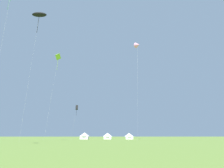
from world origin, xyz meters
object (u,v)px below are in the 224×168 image
object	(u,v)px
festival_tent_left	(108,136)
festival_tent_center	(129,136)
kite_lime_diamond	(58,58)
kite_black_parafoil	(39,15)
kite_black_box	(77,108)
kite_pink_delta	(137,45)
kite_green_diamond	(9,4)
festival_tent_right	(84,136)

from	to	relation	value
festival_tent_left	festival_tent_center	world-z (taller)	festival_tent_left
kite_lime_diamond	festival_tent_left	world-z (taller)	kite_lime_diamond
kite_black_parafoil	festival_tent_left	size ratio (longest dim) A/B	9.15
kite_black_parafoil	kite_black_box	bearing A→B (deg)	67.79
kite_lime_diamond	festival_tent_center	distance (m)	40.99
kite_black_box	kite_black_parafoil	xyz separation A→B (m)	(-8.07, -19.77, 22.74)
kite_pink_delta	festival_tent_left	size ratio (longest dim) A/B	9.74
kite_green_diamond	kite_pink_delta	world-z (taller)	kite_pink_delta
kite_lime_diamond	festival_tent_left	xyz separation A→B (m)	(18.49, 13.13, -27.77)
festival_tent_left	festival_tent_right	bearing A→B (deg)	180.00
kite_black_box	kite_black_parafoil	world-z (taller)	kite_black_parafoil
kite_lime_diamond	festival_tent_center	size ratio (longest dim) A/B	8.39
kite_pink_delta	festival_tent_center	xyz separation A→B (m)	(-2.95, 12.14, -34.01)
kite_pink_delta	festival_tent_right	distance (m)	41.59
kite_lime_diamond	festival_tent_left	distance (m)	35.85
kite_green_diamond	festival_tent_right	bearing A→B (deg)	69.98
kite_green_diamond	festival_tent_left	world-z (taller)	kite_green_diamond
festival_tent_center	kite_pink_delta	bearing A→B (deg)	-76.33
kite_green_diamond	festival_tent_center	bearing A→B (deg)	50.20
kite_lime_diamond	festival_tent_left	bearing A→B (deg)	35.38
kite_black_box	festival_tent_right	distance (m)	15.10
kite_black_box	kite_black_parafoil	size ratio (longest dim) A/B	0.34
kite_black_parafoil	festival_tent_center	size ratio (longest dim) A/B	9.29
kite_black_box	kite_lime_diamond	bearing A→B (deg)	-169.46
kite_black_parafoil	festival_tent_right	world-z (taller)	kite_black_parafoil
kite_black_parafoil	festival_tent_right	size ratio (longest dim) A/B	8.57
kite_black_box	festival_tent_center	xyz separation A→B (m)	(19.36, 11.68, -9.56)
kite_lime_diamond	kite_black_parafoil	xyz separation A→B (m)	(-0.30, -18.32, 4.51)
kite_lime_diamond	kite_black_parafoil	distance (m)	18.87
festival_tent_center	kite_black_box	bearing A→B (deg)	-148.89
kite_green_diamond	kite_black_parafoil	world-z (taller)	kite_black_parafoil
festival_tent_left	kite_black_box	bearing A→B (deg)	-132.54
kite_green_diamond	kite_black_parafoil	distance (m)	8.24
festival_tent_right	festival_tent_left	bearing A→B (deg)	0.00
kite_green_diamond	festival_tent_center	size ratio (longest dim) A/B	9.18
kite_green_diamond	festival_tent_left	xyz separation A→B (m)	(23.10, 38.09, -29.99)
kite_black_box	festival_tent_center	distance (m)	24.55
kite_lime_diamond	festival_tent_center	bearing A→B (deg)	25.83
kite_pink_delta	kite_black_parafoil	world-z (taller)	kite_pink_delta
kite_pink_delta	kite_black_parafoil	xyz separation A→B (m)	(-30.38, -19.31, -1.71)
kite_black_box	kite_pink_delta	distance (m)	33.10
kite_black_box	festival_tent_left	bearing A→B (deg)	47.46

